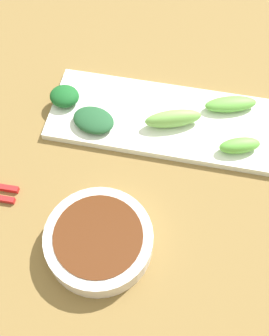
% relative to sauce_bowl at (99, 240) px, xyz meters
% --- Properties ---
extents(tabletop, '(2.10, 2.10, 0.02)m').
position_rel_sauce_bowl_xyz_m(tabletop, '(0.12, -0.02, -0.03)').
color(tabletop, olive).
rests_on(tabletop, ground).
extents(sauce_bowl, '(0.14, 0.14, 0.03)m').
position_rel_sauce_bowl_xyz_m(sauce_bowl, '(0.00, 0.00, 0.00)').
color(sauce_bowl, silver).
rests_on(sauce_bowl, tabletop).
extents(serving_plate, '(0.14, 0.36, 0.01)m').
position_rel_sauce_bowl_xyz_m(serving_plate, '(0.22, -0.05, -0.01)').
color(serving_plate, white).
rests_on(serving_plate, tabletop).
extents(broccoli_stalk_0, '(0.05, 0.09, 0.03)m').
position_rel_sauce_bowl_xyz_m(broccoli_stalk_0, '(0.21, -0.07, 0.01)').
color(broccoli_stalk_0, '#76B651').
rests_on(broccoli_stalk_0, serving_plate).
extents(broccoli_stalk_1, '(0.04, 0.07, 0.02)m').
position_rel_sauce_bowl_xyz_m(broccoli_stalk_1, '(0.18, -0.17, 0.00)').
color(broccoli_stalk_1, '#63BB45').
rests_on(broccoli_stalk_1, serving_plate).
extents(broccoli_stalk_2, '(0.05, 0.09, 0.02)m').
position_rel_sauce_bowl_xyz_m(broccoli_stalk_2, '(0.26, -0.15, 0.00)').
color(broccoli_stalk_2, '#62AF44').
rests_on(broccoli_stalk_2, serving_plate).
extents(broccoli_leafy_3, '(0.05, 0.05, 0.02)m').
position_rel_sauce_bowl_xyz_m(broccoli_leafy_3, '(0.22, 0.11, 0.00)').
color(broccoli_leafy_3, '#175923').
rests_on(broccoli_leafy_3, serving_plate).
extents(broccoli_leafy_4, '(0.06, 0.08, 0.02)m').
position_rel_sauce_bowl_xyz_m(broccoli_leafy_4, '(0.19, 0.05, 0.00)').
color(broccoli_leafy_4, '#20522D').
rests_on(broccoli_leafy_4, serving_plate).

